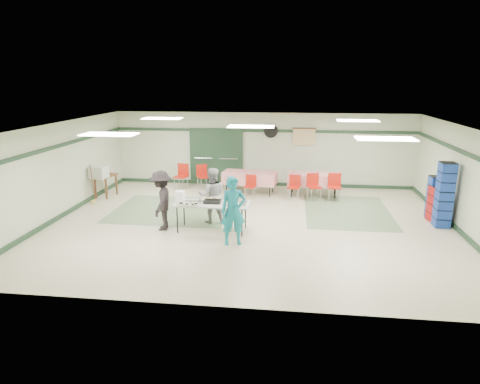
# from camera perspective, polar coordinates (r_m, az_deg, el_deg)

# --- Properties ---
(floor) EXTENTS (11.00, 11.00, 0.00)m
(floor) POSITION_cam_1_polar(r_m,az_deg,el_deg) (11.87, 1.39, -4.25)
(floor) COLOR beige
(floor) RESTS_ON ground
(ceiling) EXTENTS (11.00, 11.00, 0.00)m
(ceiling) POSITION_cam_1_polar(r_m,az_deg,el_deg) (11.28, 1.48, 8.83)
(ceiling) COLOR silver
(ceiling) RESTS_ON wall_back
(wall_back) EXTENTS (11.00, 0.00, 11.00)m
(wall_back) POSITION_cam_1_polar(r_m,az_deg,el_deg) (15.90, 3.02, 5.67)
(wall_back) COLOR beige
(wall_back) RESTS_ON floor
(wall_front) EXTENTS (11.00, 0.00, 11.00)m
(wall_front) POSITION_cam_1_polar(r_m,az_deg,el_deg) (7.21, -2.07, -5.74)
(wall_front) COLOR beige
(wall_front) RESTS_ON floor
(wall_left) EXTENTS (0.00, 9.00, 9.00)m
(wall_left) POSITION_cam_1_polar(r_m,az_deg,el_deg) (13.20, -23.09, 2.59)
(wall_left) COLOR beige
(wall_left) RESTS_ON floor
(wall_right) EXTENTS (0.00, 9.00, 9.00)m
(wall_right) POSITION_cam_1_polar(r_m,az_deg,el_deg) (12.27, 27.93, 1.18)
(wall_right) COLOR beige
(wall_right) RESTS_ON floor
(trim_back) EXTENTS (11.00, 0.06, 0.10)m
(trim_back) POSITION_cam_1_polar(r_m,az_deg,el_deg) (15.77, 3.05, 8.16)
(trim_back) COLOR #1D3624
(trim_back) RESTS_ON wall_back
(baseboard_back) EXTENTS (11.00, 0.06, 0.12)m
(baseboard_back) POSITION_cam_1_polar(r_m,az_deg,el_deg) (16.13, 2.95, 1.12)
(baseboard_back) COLOR #1D3624
(baseboard_back) RESTS_ON floor
(trim_left) EXTENTS (0.06, 9.00, 0.10)m
(trim_left) POSITION_cam_1_polar(r_m,az_deg,el_deg) (13.07, -23.29, 5.59)
(trim_left) COLOR #1D3624
(trim_left) RESTS_ON wall_back
(baseboard_left) EXTENTS (0.06, 9.00, 0.12)m
(baseboard_left) POSITION_cam_1_polar(r_m,az_deg,el_deg) (13.49, -22.43, -2.77)
(baseboard_left) COLOR #1D3624
(baseboard_left) RESTS_ON floor
(trim_right) EXTENTS (0.06, 9.00, 0.10)m
(trim_right) POSITION_cam_1_polar(r_m,az_deg,el_deg) (12.13, 28.20, 4.40)
(trim_right) COLOR #1D3624
(trim_right) RESTS_ON wall_back
(baseboard_right) EXTENTS (0.06, 9.00, 0.12)m
(baseboard_right) POSITION_cam_1_polar(r_m,az_deg,el_deg) (12.59, 27.10, -4.52)
(baseboard_right) COLOR #1D3624
(baseboard_right) RESTS_ON floor
(green_patch_a) EXTENTS (3.50, 3.00, 0.01)m
(green_patch_a) POSITION_cam_1_polar(r_m,az_deg,el_deg) (13.26, -9.00, -2.35)
(green_patch_a) COLOR slate
(green_patch_a) RESTS_ON floor
(green_patch_b) EXTENTS (2.50, 3.50, 0.01)m
(green_patch_b) POSITION_cam_1_polar(r_m,az_deg,el_deg) (13.35, 14.10, -2.50)
(green_patch_b) COLOR slate
(green_patch_b) RESTS_ON floor
(double_door_left) EXTENTS (0.90, 0.06, 2.10)m
(double_door_left) POSITION_cam_1_polar(r_m,az_deg,el_deg) (16.19, -4.82, 4.72)
(double_door_left) COLOR gray
(double_door_left) RESTS_ON floor
(double_door_right) EXTENTS (0.90, 0.06, 2.10)m
(double_door_right) POSITION_cam_1_polar(r_m,az_deg,el_deg) (16.03, -1.48, 4.67)
(double_door_right) COLOR gray
(double_door_right) RESTS_ON floor
(door_frame) EXTENTS (2.00, 0.03, 2.15)m
(door_frame) POSITION_cam_1_polar(r_m,az_deg,el_deg) (16.08, -3.19, 4.69)
(door_frame) COLOR #1D3624
(door_frame) RESTS_ON floor
(wall_fan) EXTENTS (0.50, 0.10, 0.50)m
(wall_fan) POSITION_cam_1_polar(r_m,az_deg,el_deg) (15.73, 4.14, 8.12)
(wall_fan) COLOR black
(wall_fan) RESTS_ON wall_back
(scroll_banner) EXTENTS (0.80, 0.02, 0.60)m
(scroll_banner) POSITION_cam_1_polar(r_m,az_deg,el_deg) (15.74, 8.53, 7.27)
(scroll_banner) COLOR #D6C486
(scroll_banner) RESTS_ON wall_back
(serving_table) EXTENTS (1.98, 0.85, 0.76)m
(serving_table) POSITION_cam_1_polar(r_m,az_deg,el_deg) (11.14, -3.80, -1.69)
(serving_table) COLOR #A7A7A2
(serving_table) RESTS_ON floor
(sheet_tray_right) EXTENTS (0.59, 0.45, 0.02)m
(sheet_tray_right) POSITION_cam_1_polar(r_m,az_deg,el_deg) (11.01, -0.65, -1.56)
(sheet_tray_right) COLOR silver
(sheet_tray_right) RESTS_ON serving_table
(sheet_tray_mid) EXTENTS (0.60, 0.46, 0.02)m
(sheet_tray_mid) POSITION_cam_1_polar(r_m,az_deg,el_deg) (11.30, -4.09, -1.16)
(sheet_tray_mid) COLOR silver
(sheet_tray_mid) RESTS_ON serving_table
(sheet_tray_left) EXTENTS (0.57, 0.44, 0.02)m
(sheet_tray_left) POSITION_cam_1_polar(r_m,az_deg,el_deg) (11.08, -6.81, -1.56)
(sheet_tray_left) COLOR silver
(sheet_tray_left) RESTS_ON serving_table
(baking_pan) EXTENTS (0.44, 0.28, 0.08)m
(baking_pan) POSITION_cam_1_polar(r_m,az_deg,el_deg) (11.13, -3.69, -1.26)
(baking_pan) COLOR black
(baking_pan) RESTS_ON serving_table
(foam_box_stack) EXTENTS (0.22, 0.20, 0.30)m
(foam_box_stack) POSITION_cam_1_polar(r_m,az_deg,el_deg) (11.27, -7.97, -0.60)
(foam_box_stack) COLOR white
(foam_box_stack) RESTS_ON serving_table
(volunteer_teal) EXTENTS (0.70, 0.57, 1.67)m
(volunteer_teal) POSITION_cam_1_polar(r_m,az_deg,el_deg) (10.20, -0.91, -2.53)
(volunteer_teal) COLOR #14788A
(volunteer_teal) RESTS_ON floor
(volunteer_grey) EXTENTS (0.84, 0.71, 1.55)m
(volunteer_grey) POSITION_cam_1_polar(r_m,az_deg,el_deg) (11.80, -3.76, -0.46)
(volunteer_grey) COLOR gray
(volunteer_grey) RESTS_ON floor
(volunteer_dark) EXTENTS (0.69, 1.08, 1.59)m
(volunteer_dark) POSITION_cam_1_polar(r_m,az_deg,el_deg) (11.40, -10.43, -1.12)
(volunteer_dark) COLOR black
(volunteer_dark) RESTS_ON floor
(dining_table_a) EXTENTS (1.79, 0.88, 0.77)m
(dining_table_a) POSITION_cam_1_polar(r_m,az_deg,el_deg) (14.82, 9.80, 1.71)
(dining_table_a) COLOR red
(dining_table_a) RESTS_ON floor
(dining_table_b) EXTENTS (1.91, 1.02, 0.77)m
(dining_table_b) POSITION_cam_1_polar(r_m,az_deg,el_deg) (14.87, 1.31, 1.97)
(dining_table_b) COLOR red
(dining_table_b) RESTS_ON floor
(chair_a) EXTENTS (0.52, 0.52, 0.88)m
(chair_a) POSITION_cam_1_polar(r_m,az_deg,el_deg) (14.27, 9.78, 1.08)
(chair_a) COLOR red
(chair_a) RESTS_ON floor
(chair_b) EXTENTS (0.45, 0.45, 0.81)m
(chair_b) POSITION_cam_1_polar(r_m,az_deg,el_deg) (14.26, 7.24, 0.99)
(chair_b) COLOR red
(chair_b) RESTS_ON floor
(chair_c) EXTENTS (0.43, 0.43, 0.90)m
(chair_c) POSITION_cam_1_polar(r_m,az_deg,el_deg) (14.33, 12.49, 1.04)
(chair_c) COLOR red
(chair_c) RESTS_ON floor
(chair_d) EXTENTS (0.41, 0.42, 0.78)m
(chair_d) POSITION_cam_1_polar(r_m,az_deg,el_deg) (14.33, 1.40, 1.08)
(chair_d) COLOR red
(chair_d) RESTS_ON floor
(chair_loose_a) EXTENTS (0.56, 0.56, 0.88)m
(chair_loose_a) POSITION_cam_1_polar(r_m,az_deg,el_deg) (15.60, -5.00, 2.41)
(chair_loose_a) COLOR red
(chair_loose_a) RESTS_ON floor
(chair_loose_b) EXTENTS (0.53, 0.53, 0.93)m
(chair_loose_b) POSITION_cam_1_polar(r_m,az_deg,el_deg) (15.58, -7.74, 2.43)
(chair_loose_b) COLOR red
(chair_loose_b) RESTS_ON floor
(crate_stack_blue_a) EXTENTS (0.40, 0.40, 1.25)m
(crate_stack_blue_a) POSITION_cam_1_polar(r_m,az_deg,el_deg) (13.29, 24.58, -0.72)
(crate_stack_blue_a) COLOR navy
(crate_stack_blue_a) RESTS_ON floor
(crate_stack_red) EXTENTS (0.45, 0.45, 1.01)m
(crate_stack_red) POSITION_cam_1_polar(r_m,az_deg,el_deg) (13.17, 24.73, -1.41)
(crate_stack_red) COLOR #A31210
(crate_stack_red) RESTS_ON floor
(crate_stack_blue_b) EXTENTS (0.39, 0.39, 1.78)m
(crate_stack_blue_b) POSITION_cam_1_polar(r_m,az_deg,el_deg) (12.61, 25.60, -0.38)
(crate_stack_blue_b) COLOR navy
(crate_stack_blue_b) RESTS_ON floor
(printer_table) EXTENTS (0.61, 0.84, 0.74)m
(printer_table) POSITION_cam_1_polar(r_m,az_deg,el_deg) (15.14, -17.50, 1.72)
(printer_table) COLOR brown
(printer_table) RESTS_ON floor
(office_printer) EXTENTS (0.54, 0.49, 0.39)m
(office_printer) POSITION_cam_1_polar(r_m,az_deg,el_deg) (14.67, -18.31, 2.53)
(office_printer) COLOR #AAAAA5
(office_printer) RESTS_ON printer_table
(broom) EXTENTS (0.08, 0.21, 1.25)m
(broom) POSITION_cam_1_polar(r_m,az_deg,el_deg) (14.48, -19.05, 1.14)
(broom) COLOR brown
(broom) RESTS_ON floor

